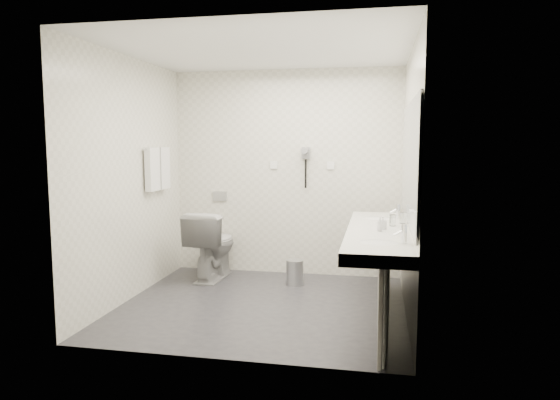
# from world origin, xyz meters

# --- Properties ---
(floor) EXTENTS (2.80, 2.80, 0.00)m
(floor) POSITION_xyz_m (0.00, 0.00, 0.00)
(floor) COLOR #2E2D33
(floor) RESTS_ON ground
(ceiling) EXTENTS (2.80, 2.80, 0.00)m
(ceiling) POSITION_xyz_m (0.00, 0.00, 2.50)
(ceiling) COLOR white
(ceiling) RESTS_ON wall_back
(wall_back) EXTENTS (2.80, 0.00, 2.80)m
(wall_back) POSITION_xyz_m (0.00, 1.30, 1.25)
(wall_back) COLOR silver
(wall_back) RESTS_ON floor
(wall_front) EXTENTS (2.80, 0.00, 2.80)m
(wall_front) POSITION_xyz_m (0.00, -1.30, 1.25)
(wall_front) COLOR silver
(wall_front) RESTS_ON floor
(wall_left) EXTENTS (0.00, 2.60, 2.60)m
(wall_left) POSITION_xyz_m (-1.40, 0.00, 1.25)
(wall_left) COLOR silver
(wall_left) RESTS_ON floor
(wall_right) EXTENTS (0.00, 2.60, 2.60)m
(wall_right) POSITION_xyz_m (1.40, 0.00, 1.25)
(wall_right) COLOR silver
(wall_right) RESTS_ON floor
(vanity_counter) EXTENTS (0.55, 2.20, 0.10)m
(vanity_counter) POSITION_xyz_m (1.12, -0.20, 0.80)
(vanity_counter) COLOR white
(vanity_counter) RESTS_ON floor
(vanity_panel) EXTENTS (0.03, 2.15, 0.75)m
(vanity_panel) POSITION_xyz_m (1.15, -0.20, 0.38)
(vanity_panel) COLOR gray
(vanity_panel) RESTS_ON floor
(vanity_post_near) EXTENTS (0.06, 0.06, 0.75)m
(vanity_post_near) POSITION_xyz_m (1.18, -1.24, 0.38)
(vanity_post_near) COLOR silver
(vanity_post_near) RESTS_ON floor
(vanity_post_far) EXTENTS (0.06, 0.06, 0.75)m
(vanity_post_far) POSITION_xyz_m (1.18, 0.84, 0.38)
(vanity_post_far) COLOR silver
(vanity_post_far) RESTS_ON floor
(mirror) EXTENTS (0.02, 2.20, 1.05)m
(mirror) POSITION_xyz_m (1.39, -0.20, 1.45)
(mirror) COLOR #B2BCC6
(mirror) RESTS_ON wall_right
(basin_near) EXTENTS (0.40, 0.31, 0.05)m
(basin_near) POSITION_xyz_m (1.12, -0.85, 0.83)
(basin_near) COLOR white
(basin_near) RESTS_ON vanity_counter
(basin_far) EXTENTS (0.40, 0.31, 0.05)m
(basin_far) POSITION_xyz_m (1.12, 0.45, 0.83)
(basin_far) COLOR white
(basin_far) RESTS_ON vanity_counter
(faucet_near) EXTENTS (0.04, 0.04, 0.15)m
(faucet_near) POSITION_xyz_m (1.32, -0.85, 0.92)
(faucet_near) COLOR silver
(faucet_near) RESTS_ON vanity_counter
(faucet_far) EXTENTS (0.04, 0.04, 0.15)m
(faucet_far) POSITION_xyz_m (1.32, 0.45, 0.92)
(faucet_far) COLOR silver
(faucet_far) RESTS_ON vanity_counter
(soap_bottle_a) EXTENTS (0.07, 0.07, 0.11)m
(soap_bottle_a) POSITION_xyz_m (1.16, -0.22, 0.91)
(soap_bottle_a) COLOR silver
(soap_bottle_a) RESTS_ON vanity_counter
(soap_bottle_c) EXTENTS (0.06, 0.06, 0.13)m
(soap_bottle_c) POSITION_xyz_m (1.14, -0.34, 0.91)
(soap_bottle_c) COLOR silver
(soap_bottle_c) RESTS_ON vanity_counter
(glass_left) EXTENTS (0.08, 0.08, 0.11)m
(glass_left) POSITION_xyz_m (1.25, -0.03, 0.90)
(glass_left) COLOR silver
(glass_left) RESTS_ON vanity_counter
(glass_right) EXTENTS (0.07, 0.07, 0.10)m
(glass_right) POSITION_xyz_m (1.35, 0.14, 0.90)
(glass_right) COLOR silver
(glass_right) RESTS_ON vanity_counter
(toilet) EXTENTS (0.50, 0.83, 0.82)m
(toilet) POSITION_xyz_m (-0.82, 0.87, 0.41)
(toilet) COLOR white
(toilet) RESTS_ON floor
(flush_plate) EXTENTS (0.18, 0.02, 0.12)m
(flush_plate) POSITION_xyz_m (-0.85, 1.29, 0.95)
(flush_plate) COLOR #B2B5BA
(flush_plate) RESTS_ON wall_back
(pedal_bin) EXTENTS (0.25, 0.25, 0.28)m
(pedal_bin) POSITION_xyz_m (0.20, 0.78, 0.14)
(pedal_bin) COLOR #B2B5BA
(pedal_bin) RESTS_ON floor
(bin_lid) EXTENTS (0.20, 0.20, 0.02)m
(bin_lid) POSITION_xyz_m (0.20, 0.78, 0.28)
(bin_lid) COLOR #B2B5BA
(bin_lid) RESTS_ON pedal_bin
(towel_rail) EXTENTS (0.02, 0.62, 0.02)m
(towel_rail) POSITION_xyz_m (-1.35, 0.55, 1.55)
(towel_rail) COLOR silver
(towel_rail) RESTS_ON wall_left
(towel_near) EXTENTS (0.07, 0.24, 0.48)m
(towel_near) POSITION_xyz_m (-1.34, 0.41, 1.33)
(towel_near) COLOR white
(towel_near) RESTS_ON towel_rail
(towel_far) EXTENTS (0.07, 0.24, 0.48)m
(towel_far) POSITION_xyz_m (-1.34, 0.69, 1.33)
(towel_far) COLOR white
(towel_far) RESTS_ON towel_rail
(dryer_cradle) EXTENTS (0.10, 0.04, 0.14)m
(dryer_cradle) POSITION_xyz_m (0.25, 1.27, 1.50)
(dryer_cradle) COLOR gray
(dryer_cradle) RESTS_ON wall_back
(dryer_barrel) EXTENTS (0.08, 0.14, 0.08)m
(dryer_barrel) POSITION_xyz_m (0.25, 1.20, 1.53)
(dryer_barrel) COLOR gray
(dryer_barrel) RESTS_ON dryer_cradle
(dryer_cord) EXTENTS (0.02, 0.02, 0.35)m
(dryer_cord) POSITION_xyz_m (0.25, 1.26, 1.25)
(dryer_cord) COLOR black
(dryer_cord) RESTS_ON dryer_cradle
(switch_plate_a) EXTENTS (0.09, 0.02, 0.09)m
(switch_plate_a) POSITION_xyz_m (-0.15, 1.29, 1.35)
(switch_plate_a) COLOR white
(switch_plate_a) RESTS_ON wall_back
(switch_plate_b) EXTENTS (0.09, 0.02, 0.09)m
(switch_plate_b) POSITION_xyz_m (0.55, 1.29, 1.35)
(switch_plate_b) COLOR white
(switch_plate_b) RESTS_ON wall_back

